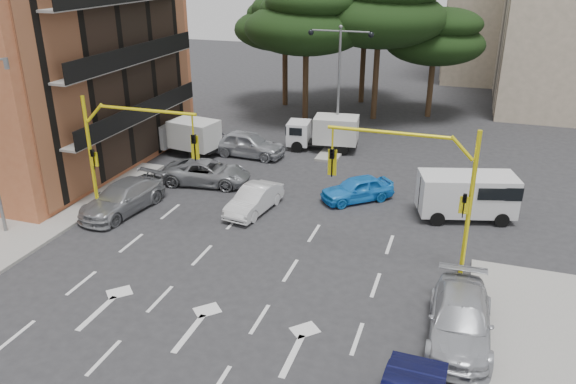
% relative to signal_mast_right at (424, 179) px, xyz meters
% --- Properties ---
extents(ground, '(120.00, 120.00, 0.00)m').
position_rel_signal_mast_right_xyz_m(ground, '(-6.80, -1.99, -3.88)').
color(ground, '#28282B').
rests_on(ground, ground).
extents(median_strip, '(1.40, 6.00, 0.15)m').
position_rel_signal_mast_right_xyz_m(median_strip, '(-6.80, 14.01, -3.81)').
color(median_strip, gray).
rests_on(median_strip, ground).
extents(apartment_orange, '(15.19, 16.15, 13.70)m').
position_rel_signal_mast_right_xyz_m(apartment_orange, '(-24.76, 6.01, 2.97)').
color(apartment_orange, '#A95735').
rests_on(apartment_orange, ground).
extents(pine_left_near, '(9.15, 9.15, 10.23)m').
position_rel_signal_mast_right_xyz_m(pine_left_near, '(-10.75, 19.96, 3.72)').
color(pine_left_near, '#382616').
rests_on(pine_left_near, ground).
extents(pine_center, '(9.98, 9.98, 11.16)m').
position_rel_signal_mast_right_xyz_m(pine_center, '(-5.75, 21.96, 4.41)').
color(pine_center, '#382616').
rests_on(pine_center, ground).
extents(pine_left_far, '(8.32, 8.32, 9.30)m').
position_rel_signal_mast_right_xyz_m(pine_left_far, '(-13.75, 23.96, 3.03)').
color(pine_left_far, '#382616').
rests_on(pine_left_far, ground).
extents(pine_right, '(7.49, 7.49, 8.37)m').
position_rel_signal_mast_right_xyz_m(pine_right, '(-1.75, 23.96, 2.33)').
color(pine_right, '#382616').
rests_on(pine_right, ground).
extents(pine_back, '(9.15, 9.15, 10.23)m').
position_rel_signal_mast_right_xyz_m(pine_back, '(-7.75, 26.96, 3.72)').
color(pine_back, '#382616').
rests_on(pine_back, ground).
extents(signal_mast_right, '(5.79, 0.37, 6.00)m').
position_rel_signal_mast_right_xyz_m(signal_mast_right, '(0.00, 0.00, 0.00)').
color(signal_mast_right, yellow).
rests_on(signal_mast_right, ground).
extents(signal_mast_left, '(5.79, 0.37, 6.00)m').
position_rel_signal_mast_right_xyz_m(signal_mast_left, '(-13.61, 0.00, 0.00)').
color(signal_mast_left, yellow).
rests_on(signal_mast_left, ground).
extents(street_lamp_center, '(4.16, 0.36, 7.77)m').
position_rel_signal_mast_right_xyz_m(street_lamp_center, '(-6.80, 14.01, 1.54)').
color(street_lamp_center, slate).
rests_on(street_lamp_center, median_strip).
extents(car_white_hatch, '(1.93, 4.10, 1.30)m').
position_rel_signal_mast_right_xyz_m(car_white_hatch, '(-8.31, 2.87, -3.24)').
color(car_white_hatch, silver).
rests_on(car_white_hatch, ground).
extents(car_blue_compact, '(3.93, 3.66, 1.31)m').
position_rel_signal_mast_right_xyz_m(car_blue_compact, '(-3.72, 5.85, -3.23)').
color(car_blue_compact, '#1A7EDB').
rests_on(car_blue_compact, ground).
extents(car_silver_wagon, '(2.74, 5.27, 1.46)m').
position_rel_signal_mast_right_xyz_m(car_silver_wagon, '(-14.54, 0.85, -3.15)').
color(car_silver_wagon, gray).
rests_on(car_silver_wagon, ground).
extents(car_silver_cross_a, '(5.09, 2.84, 1.34)m').
position_rel_signal_mast_right_xyz_m(car_silver_cross_a, '(-12.18, 5.52, -3.21)').
color(car_silver_cross_a, gray).
rests_on(car_silver_cross_a, ground).
extents(car_silver_cross_b, '(4.81, 2.11, 1.61)m').
position_rel_signal_mast_right_xyz_m(car_silver_cross_b, '(-11.77, 10.61, -3.08)').
color(car_silver_cross_b, '#ABADB3').
rests_on(car_silver_cross_b, ground).
extents(car_silver_parked, '(2.19, 5.09, 1.46)m').
position_rel_signal_mast_right_xyz_m(car_silver_parked, '(1.90, -4.37, -3.15)').
color(car_silver_parked, '#AEB0B6').
rests_on(car_silver_parked, ground).
extents(van_white, '(4.91, 3.21, 2.26)m').
position_rel_signal_mast_right_xyz_m(van_white, '(1.70, 5.48, -2.75)').
color(van_white, silver).
rests_on(van_white, ground).
extents(box_truck_a, '(5.00, 2.76, 2.33)m').
position_rel_signal_mast_right_xyz_m(box_truck_a, '(-15.80, 9.68, -2.72)').
color(box_truck_a, white).
rests_on(box_truck_a, ground).
extents(box_truck_b, '(4.83, 2.47, 2.28)m').
position_rel_signal_mast_right_xyz_m(box_truck_b, '(-7.57, 13.31, -2.74)').
color(box_truck_b, white).
rests_on(box_truck_b, ground).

